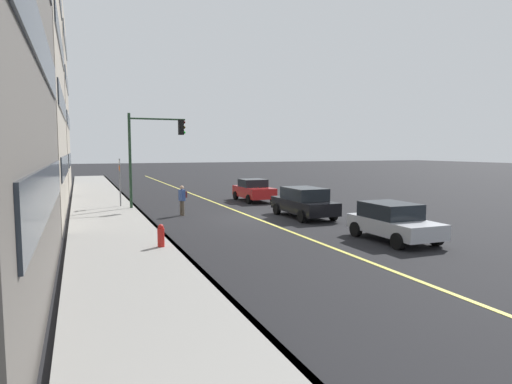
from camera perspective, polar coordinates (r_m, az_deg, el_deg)
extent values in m
plane|color=black|center=(22.93, -0.27, -3.33)|extent=(200.00, 200.00, 0.00)
cube|color=gray|center=(21.39, -18.05, -4.03)|extent=(80.00, 3.67, 0.15)
cube|color=slate|center=(21.57, -13.39, -3.83)|extent=(80.00, 0.16, 0.15)
cube|color=#D8CC4C|center=(22.93, -0.27, -3.31)|extent=(80.00, 0.16, 0.01)
cube|color=#262D38|center=(11.57, -25.11, 0.36)|extent=(11.64, 0.06, 1.10)
cube|color=#262D38|center=(11.76, -25.77, 16.17)|extent=(11.64, 0.06, 1.10)
cube|color=#262D38|center=(26.48, -23.34, 3.13)|extent=(12.43, 0.06, 1.10)
cube|color=#262D38|center=(26.58, -23.61, 10.24)|extent=(12.43, 0.06, 1.10)
cube|color=#262D38|center=(27.08, -23.89, 17.19)|extent=(12.43, 0.06, 1.10)
cube|color=#262D38|center=(41.70, -22.84, 3.84)|extent=(10.89, 0.06, 1.10)
cube|color=#262D38|center=(41.76, -23.01, 8.38)|extent=(10.89, 0.06, 1.10)
cube|color=#262D38|center=(42.09, -23.18, 12.87)|extent=(10.89, 0.06, 1.10)
cube|color=#262D38|center=(42.67, -23.35, 17.27)|extent=(10.89, 0.06, 1.10)
cube|color=red|center=(30.24, -0.29, 0.02)|extent=(3.94, 1.75, 0.69)
cube|color=black|center=(30.36, -0.41, 1.18)|extent=(1.71, 1.61, 0.51)
cylinder|color=black|center=(29.42, 2.19, -0.80)|extent=(0.60, 0.22, 0.60)
cylinder|color=black|center=(28.76, -0.92, -0.94)|extent=(0.60, 0.22, 0.60)
cylinder|color=black|center=(31.80, 0.28, -0.33)|extent=(0.60, 0.22, 0.60)
cylinder|color=black|center=(31.19, -2.63, -0.45)|extent=(0.60, 0.22, 0.60)
cube|color=#A8AAB2|center=(17.86, 17.37, -4.20)|extent=(3.86, 1.77, 0.57)
cube|color=black|center=(17.98, 16.88, -2.26)|extent=(2.09, 1.63, 0.59)
cylinder|color=black|center=(17.54, 22.19, -5.46)|extent=(0.60, 0.22, 0.60)
cylinder|color=black|center=(16.40, 17.81, -6.06)|extent=(0.60, 0.22, 0.60)
cylinder|color=black|center=(19.42, 16.96, -4.27)|extent=(0.60, 0.22, 0.60)
cylinder|color=black|center=(18.39, 12.73, -4.70)|extent=(0.60, 0.22, 0.60)
cube|color=black|center=(23.09, 6.18, -1.75)|extent=(4.42, 1.78, 0.64)
cube|color=black|center=(23.00, 6.23, -0.20)|extent=(2.43, 1.64, 0.62)
cylinder|color=black|center=(22.32, 9.91, -2.88)|extent=(0.60, 0.22, 0.60)
cylinder|color=black|center=(21.46, 5.94, -3.16)|extent=(0.60, 0.22, 0.60)
cylinder|color=black|center=(24.82, 6.36, -1.99)|extent=(0.60, 0.22, 0.60)
cylinder|color=black|center=(24.05, 2.70, -2.20)|extent=(0.60, 0.22, 0.60)
cylinder|color=brown|center=(23.91, -9.37, -2.08)|extent=(0.17, 0.17, 0.80)
cylinder|color=brown|center=(24.09, -9.61, -2.03)|extent=(0.17, 0.17, 0.80)
cube|color=#334C8C|center=(23.92, -9.52, -0.40)|extent=(0.43, 0.32, 0.60)
sphere|color=tan|center=(23.89, -9.53, 0.57)|extent=(0.22, 0.22, 0.22)
cube|color=#592626|center=(24.00, -9.16, -0.30)|extent=(0.29, 0.22, 0.34)
cylinder|color=#1E3823|center=(26.48, -15.90, 3.71)|extent=(0.16, 0.16, 5.59)
cylinder|color=#1E3823|center=(26.74, -12.55, 9.16)|extent=(0.10, 3.23, 0.10)
cube|color=black|center=(26.98, -9.64, 8.22)|extent=(0.28, 0.30, 0.90)
sphere|color=#360605|center=(27.03, -9.27, 8.85)|extent=(0.18, 0.18, 0.18)
sphere|color=#392905|center=(27.01, -9.26, 8.22)|extent=(0.18, 0.18, 0.18)
sphere|color=green|center=(27.00, -9.25, 7.58)|extent=(0.18, 0.18, 0.18)
cylinder|color=slate|center=(27.58, -17.10, 1.02)|extent=(0.08, 0.08, 2.98)
cube|color=white|center=(27.51, -17.21, 3.70)|extent=(0.60, 0.02, 0.20)
cube|color=#DB5919|center=(27.52, -17.19, 2.97)|extent=(0.44, 0.02, 0.28)
cylinder|color=red|center=(15.76, -12.13, -6.01)|extent=(0.24, 0.24, 0.80)
sphere|color=red|center=(15.68, -12.16, -4.43)|extent=(0.20, 0.20, 0.20)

